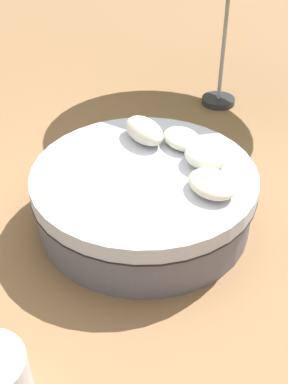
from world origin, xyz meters
TOP-DOWN VIEW (x-y plane):
  - ground_plane at (0.00, 0.00)m, footprint 16.00×16.00m
  - round_bed at (0.00, 0.00)m, footprint 2.02×2.02m
  - throw_pillow_0 at (0.53, 0.35)m, footprint 0.45×0.36m
  - throw_pillow_1 at (0.17, 0.53)m, footprint 0.41×0.36m
  - throw_pillow_2 at (-0.21, 0.54)m, footprint 0.43×0.32m
  - throw_pillow_3 at (-0.47, 0.27)m, footprint 0.52×0.29m

SIDE VIEW (x-z plane):
  - ground_plane at x=0.00m, z-range 0.00..0.00m
  - round_bed at x=0.00m, z-range 0.01..0.57m
  - throw_pillow_2 at x=-0.21m, z-range 0.56..0.70m
  - throw_pillow_0 at x=0.53m, z-range 0.56..0.71m
  - throw_pillow_1 at x=0.17m, z-range 0.56..0.75m
  - throw_pillow_3 at x=-0.47m, z-range 0.56..0.77m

